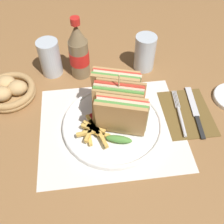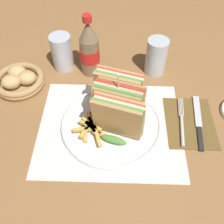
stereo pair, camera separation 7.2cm
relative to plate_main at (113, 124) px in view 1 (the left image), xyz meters
name	(u,v)px [view 1 (the left image)]	position (x,y,z in m)	size (l,w,h in m)	color
ground_plane	(122,132)	(0.02, -0.02, -0.01)	(4.00, 4.00, 0.00)	olive
placemat	(111,127)	(0.00, 0.00, -0.01)	(0.40, 0.33, 0.00)	silver
plate_main	(113,124)	(0.00, 0.00, 0.00)	(0.28, 0.28, 0.02)	white
club_sandwich	(118,104)	(0.02, 0.01, 0.07)	(0.14, 0.20, 0.17)	tan
fries_pile	(93,130)	(-0.06, -0.03, 0.02)	(0.10, 0.11, 0.02)	gold
ketchup_blob	(94,117)	(-0.05, 0.02, 0.02)	(0.04, 0.03, 0.01)	maroon
napkin	(187,113)	(0.22, 0.02, -0.01)	(0.14, 0.18, 0.00)	brown
fork	(180,117)	(0.20, 0.00, 0.00)	(0.03, 0.17, 0.01)	silver
knife	(195,112)	(0.25, 0.02, 0.00)	(0.03, 0.20, 0.00)	black
coke_bottle_near	(79,52)	(-0.08, 0.23, 0.08)	(0.06, 0.06, 0.21)	#7A6647
glass_near	(145,55)	(0.14, 0.24, 0.04)	(0.07, 0.07, 0.12)	silver
glass_far	(50,58)	(-0.17, 0.25, 0.05)	(0.07, 0.07, 0.12)	silver
bread_basket	(10,91)	(-0.30, 0.16, 0.01)	(0.16, 0.16, 0.06)	#AD8451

